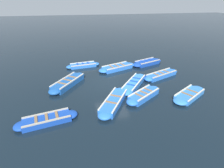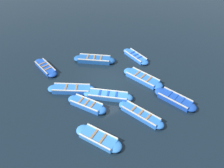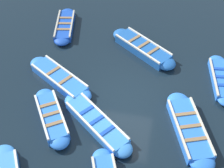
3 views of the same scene
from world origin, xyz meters
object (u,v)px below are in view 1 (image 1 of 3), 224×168
at_px(boat_alongside, 114,102).
at_px(boat_bow_out, 134,84).
at_px(boat_broadside, 47,120).
at_px(boat_far_corner, 117,67).
at_px(boat_tucked, 189,95).
at_px(boat_near_quay, 144,95).
at_px(boat_inner_gap, 161,75).
at_px(boat_end_of_row, 147,63).
at_px(boat_stern_in, 68,83).
at_px(boat_drifting, 83,65).

xyz_separation_m(boat_alongside, boat_bow_out, (1.99, 2.14, -0.01)).
bearing_deg(boat_broadside, boat_far_corner, 51.07).
bearing_deg(boat_tucked, boat_far_corner, 121.11).
bearing_deg(boat_far_corner, boat_alongside, -105.43).
distance_m(boat_near_quay, boat_tucked, 2.99).
height_order(boat_inner_gap, boat_end_of_row, boat_end_of_row).
xyz_separation_m(boat_alongside, boat_inner_gap, (4.70, 3.23, -0.01)).
relative_size(boat_stern_in, boat_broadside, 1.09).
distance_m(boat_inner_gap, boat_tucked, 3.38).
bearing_deg(boat_far_corner, boat_near_quay, -84.30).
relative_size(boat_far_corner, boat_tucked, 1.17).
relative_size(boat_near_quay, boat_drifting, 0.94).
bearing_deg(boat_stern_in, boat_end_of_row, 22.01).
bearing_deg(boat_near_quay, boat_end_of_row, 65.88).
bearing_deg(boat_end_of_row, boat_tucked, -87.29).
relative_size(boat_near_quay, boat_bow_out, 0.88).
bearing_deg(boat_far_corner, boat_inner_gap, -37.04).
bearing_deg(boat_far_corner, boat_broadside, -128.93).
bearing_deg(boat_broadside, boat_alongside, 14.41).
bearing_deg(boat_far_corner, boat_drifting, 156.71).
xyz_separation_m(boat_near_quay, boat_broadside, (-5.83, -1.34, -0.03)).
bearing_deg(boat_broadside, boat_bow_out, 28.37).
relative_size(boat_tucked, boat_drifting, 1.01).
height_order(boat_tucked, boat_drifting, boat_tucked).
relative_size(boat_inner_gap, boat_end_of_row, 1.04).
bearing_deg(boat_tucked, boat_near_quay, 170.01).
relative_size(boat_stern_in, boat_end_of_row, 1.05).
xyz_separation_m(boat_broadside, boat_far_corner, (5.31, 6.57, 0.02)).
bearing_deg(boat_bow_out, boat_stern_in, 166.73).
bearing_deg(boat_drifting, boat_stern_in, -109.97).
bearing_deg(boat_alongside, boat_broadside, -165.59).
bearing_deg(boat_far_corner, boat_stern_in, -151.41).
bearing_deg(boat_stern_in, boat_alongside, -49.83).
xyz_separation_m(boat_broadside, boat_drifting, (2.33, 7.85, -0.01)).
xyz_separation_m(boat_inner_gap, boat_drifting, (-6.13, 3.66, -0.03)).
xyz_separation_m(boat_broadside, boat_inner_gap, (8.46, 4.19, 0.01)).
bearing_deg(boat_alongside, boat_near_quay, 10.31).
bearing_deg(boat_inner_gap, boat_alongside, -145.51).
xyz_separation_m(boat_stern_in, boat_far_corner, (4.30, 2.34, -0.03)).
distance_m(boat_tucked, boat_drifting, 9.54).
bearing_deg(boat_end_of_row, boat_near_quay, -114.12).
xyz_separation_m(boat_near_quay, boat_far_corner, (-0.52, 5.23, -0.01)).
height_order(boat_far_corner, boat_end_of_row, boat_end_of_row).
distance_m(boat_near_quay, boat_bow_out, 1.77).
relative_size(boat_stern_in, boat_inner_gap, 1.01).
relative_size(boat_broadside, boat_end_of_row, 0.96).
bearing_deg(boat_alongside, boat_drifting, 101.77).
xyz_separation_m(boat_end_of_row, boat_drifting, (-6.15, 0.61, -0.04)).
distance_m(boat_inner_gap, boat_end_of_row, 3.05).
bearing_deg(boat_bow_out, boat_near_quay, -87.56).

